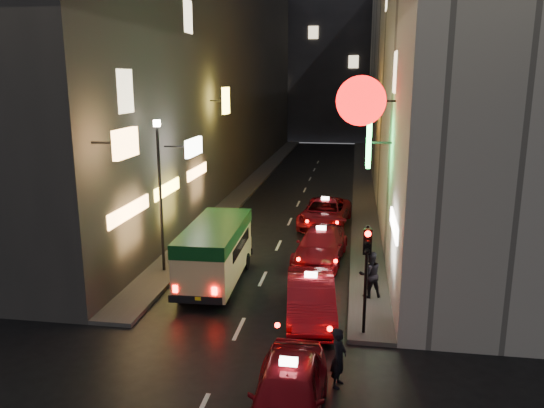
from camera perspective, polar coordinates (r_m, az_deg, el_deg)
The scene contains 14 objects.
building_left at distance 42.61m, azimuth -7.01°, elevation 14.62°, with size 7.47×52.00×18.00m.
building_right at distance 41.27m, azimuth 15.63°, elevation 14.29°, with size 8.26×52.00×18.00m.
building_far at distance 73.16m, azimuth 6.38°, elevation 15.61°, with size 30.00×10.00×22.00m, color #333338.
sidewalk_left at distance 42.48m, azimuth -1.79°, elevation 2.62°, with size 1.50×52.00×0.15m, color #454240.
sidewalk_right at distance 41.77m, azimuth 9.76°, elevation 2.25°, with size 1.50×52.00×0.15m, color #454240.
minibus at distance 20.98m, azimuth -6.12°, elevation -4.58°, with size 2.14×5.68×2.42m.
taxi_near at distance 13.16m, azimuth 1.77°, elevation -19.25°, with size 2.25×5.44×1.90m.
taxi_second at distance 18.14m, azimuth 4.17°, elevation -9.69°, with size 2.84×5.67×1.91m.
taxi_third at distance 23.71m, azimuth 5.28°, elevation -4.18°, with size 2.65×5.48×1.85m.
taxi_far at distance 29.37m, azimuth 5.71°, elevation -0.72°, with size 2.77×5.61×1.89m.
pedestrian_crossing at distance 14.53m, azimuth 7.20°, elevation -15.69°, with size 0.61×0.39×1.85m, color black.
pedestrian_sidewalk at distance 19.73m, azimuth 10.52°, elevation -7.13°, with size 0.74×0.46×1.96m, color black.
traffic_light at distance 16.36m, azimuth 10.16°, elevation -5.66°, with size 0.26×0.43×3.50m.
lamp_post at distance 21.86m, azimuth -11.96°, elevation 1.88°, with size 0.28×0.28×6.22m.
Camera 1 is at (3.52, -7.01, 7.94)m, focal length 35.00 mm.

